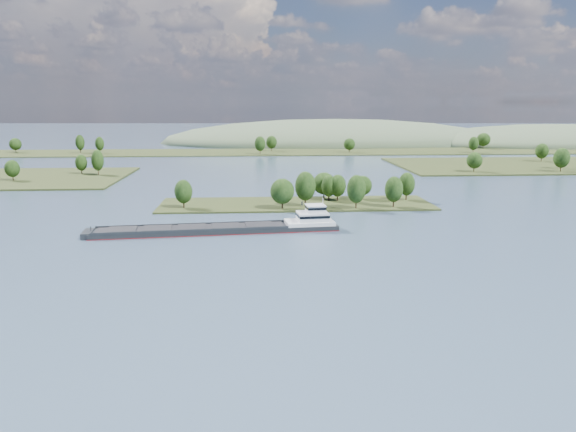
{
  "coord_description": "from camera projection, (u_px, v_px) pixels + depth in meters",
  "views": [
    {
      "loc": [
        -16.06,
        -23.81,
        37.4
      ],
      "look_at": [
        -6.15,
        130.0,
        6.0
      ],
      "focal_mm": 35.0,
      "sensor_mm": 36.0,
      "label": 1
    }
  ],
  "objects": [
    {
      "name": "tree_island",
      "position": [
        313.0,
        195.0,
        206.41
      ],
      "size": [
        100.0,
        30.0,
        13.81
      ],
      "color": "#273115",
      "rests_on": "ground"
    },
    {
      "name": "ground",
      "position": [
        313.0,
        245.0,
        149.1
      ],
      "size": [
        1800.0,
        1800.0,
        0.0
      ],
      "primitive_type": "plane",
      "color": "#34465B",
      "rests_on": "ground"
    },
    {
      "name": "hill_east",
      "position": [
        557.0,
        144.0,
        507.73
      ],
      "size": [
        260.0,
        140.0,
        36.0
      ],
      "primitive_type": "ellipsoid",
      "color": "#44563B",
      "rests_on": "ground"
    },
    {
      "name": "cargo_barge",
      "position": [
        232.0,
        227.0,
        164.67
      ],
      "size": [
        73.84,
        16.22,
        9.92
      ],
      "color": "black",
      "rests_on": "ground"
    },
    {
      "name": "back_shoreline",
      "position": [
        285.0,
        151.0,
        423.14
      ],
      "size": [
        900.0,
        60.0,
        14.55
      ],
      "color": "#273115",
      "rests_on": "ground"
    },
    {
      "name": "hill_west",
      "position": [
        333.0,
        143.0,
        524.47
      ],
      "size": [
        320.0,
        160.0,
        44.0
      ],
      "primitive_type": "ellipsoid",
      "color": "#44563B",
      "rests_on": "ground"
    }
  ]
}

